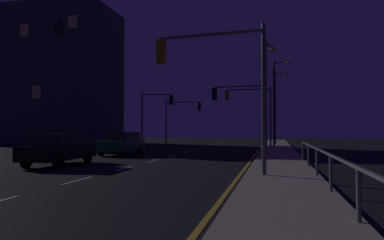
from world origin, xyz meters
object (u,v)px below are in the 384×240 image
object	(u,v)px
traffic_light_far_center	(240,103)
traffic_light_near_right	(214,70)
street_lamp_far_end	(276,96)
car_oncoming	(122,143)
traffic_light_near_left	(251,104)
street_lamp_across_street	(267,86)
traffic_light_overhead_east	(182,113)
building_distant	(41,78)
traffic_light_mid_left	(155,109)
street_lamp_median	(277,101)
car	(58,149)

from	to	relation	value
traffic_light_far_center	traffic_light_near_right	size ratio (longest dim) A/B	0.93
traffic_light_far_center	street_lamp_far_end	size ratio (longest dim) A/B	0.64
traffic_light_near_right	street_lamp_far_end	size ratio (longest dim) A/B	0.69
car_oncoming	street_lamp_far_end	size ratio (longest dim) A/B	0.56
car_oncoming	traffic_light_near_left	bearing A→B (deg)	56.29
traffic_light_near_right	street_lamp_across_street	distance (m)	11.33
traffic_light_overhead_east	building_distant	world-z (taller)	building_distant
building_distant	street_lamp_far_end	bearing A→B (deg)	-13.40
traffic_light_near_right	street_lamp_far_end	bearing A→B (deg)	83.44
traffic_light_mid_left	street_lamp_across_street	bearing A→B (deg)	-38.94
traffic_light_mid_left	street_lamp_median	distance (m)	14.98
traffic_light_near_left	street_lamp_far_end	distance (m)	2.91
car	traffic_light_far_center	xyz separation A→B (m)	(7.76, 11.26, 2.90)
traffic_light_overhead_east	building_distant	size ratio (longest dim) A/B	0.28
traffic_light_near_right	street_lamp_median	world-z (taller)	street_lamp_median
traffic_light_far_center	car_oncoming	bearing A→B (deg)	-155.32
car_oncoming	street_lamp_across_street	size ratio (longest dim) A/B	0.59
car	street_lamp_across_street	bearing A→B (deg)	41.77
street_lamp_across_street	building_distant	xyz separation A→B (m)	(-28.77, 16.55, 3.79)
traffic_light_overhead_east	street_lamp_far_end	xyz separation A→B (m)	(10.75, -6.99, 1.13)
car	traffic_light_far_center	world-z (taller)	traffic_light_far_center
car	street_lamp_far_end	bearing A→B (deg)	60.24
car	traffic_light_near_left	distance (m)	21.66
traffic_light_mid_left	traffic_light_near_right	world-z (taller)	traffic_light_near_right
street_lamp_far_end	building_distant	world-z (taller)	building_distant
traffic_light_mid_left	building_distant	distance (m)	20.29
traffic_light_overhead_east	street_lamp_median	distance (m)	11.09
traffic_light_near_left	traffic_light_overhead_east	bearing A→B (deg)	146.67
traffic_light_near_left	traffic_light_far_center	bearing A→B (deg)	-91.97
traffic_light_near_left	building_distant	xyz separation A→B (m)	(-27.01, 5.50, 4.21)
car	traffic_light_near_right	size ratio (longest dim) A/B	0.82
building_distant	traffic_light_far_center	bearing A→B (deg)	-27.75
traffic_light_far_center	street_lamp_across_street	world-z (taller)	street_lamp_across_street
street_lamp_across_street	building_distant	size ratio (longest dim) A/B	0.40
street_lamp_far_end	traffic_light_near_left	bearing A→B (deg)	148.02
traffic_light_mid_left	traffic_light_near_right	xyz separation A→B (m)	(8.96, -19.81, 0.28)
car	car_oncoming	bearing A→B (deg)	90.39
traffic_light_near_right	building_distant	bearing A→B (deg)	134.28
street_lamp_across_street	street_lamp_far_end	world-z (taller)	street_lamp_far_end
car	car_oncoming	xyz separation A→B (m)	(-0.05, 7.67, 0.00)
traffic_light_overhead_east	street_lamp_median	world-z (taller)	street_lamp_median
car_oncoming	traffic_light_mid_left	size ratio (longest dim) A/B	0.82
traffic_light_far_center	street_lamp_across_street	xyz separation A→B (m)	(2.05, -2.50, 0.89)
car	building_distant	size ratio (longest dim) A/B	0.24
car_oncoming	street_lamp_median	bearing A→B (deg)	61.07
car	traffic_light_near_right	world-z (taller)	traffic_light_near_right
traffic_light_near_left	building_distant	world-z (taller)	building_distant
car_oncoming	traffic_light_far_center	distance (m)	9.07
traffic_light_mid_left	traffic_light_overhead_east	size ratio (longest dim) A/B	1.04
traffic_light_near_left	street_lamp_far_end	world-z (taller)	street_lamp_far_end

